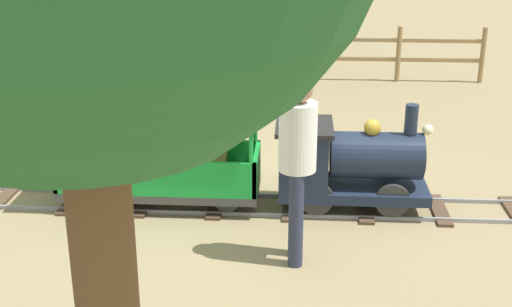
{
  "coord_description": "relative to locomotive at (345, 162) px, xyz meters",
  "views": [
    {
      "loc": [
        6.07,
        0.8,
        2.8
      ],
      "look_at": [
        0.0,
        0.39,
        0.55
      ],
      "focal_mm": 48.21,
      "sensor_mm": 36.0,
      "label": 1
    }
  ],
  "objects": [
    {
      "name": "locomotive",
      "position": [
        0.0,
        0.0,
        0.0
      ],
      "size": [
        0.65,
        1.45,
        1.02
      ],
      "color": "#192338",
      "rests_on": "ground_plane"
    },
    {
      "name": "conductor_person",
      "position": [
        1.02,
        -0.45,
        0.47
      ],
      "size": [
        0.3,
        0.3,
        1.62
      ],
      "color": "#282D47",
      "rests_on": "ground_plane"
    },
    {
      "name": "fence_section",
      "position": [
        -5.06,
        -0.87,
        -0.0
      ],
      "size": [
        0.08,
        6.78,
        0.9
      ],
      "color": "#93754C",
      "rests_on": "ground_plane"
    },
    {
      "name": "passenger_car",
      "position": [
        0.0,
        -1.77,
        -0.06
      ],
      "size": [
        0.75,
        2.0,
        0.97
      ],
      "color": "#3F3F3F",
      "rests_on": "ground_plane"
    },
    {
      "name": "ground_plane",
      "position": [
        0.0,
        -1.24,
        -0.49
      ],
      "size": [
        60.0,
        60.0,
        0.0
      ],
      "primitive_type": "plane",
      "color": "#8C7A56"
    },
    {
      "name": "track",
      "position": [
        0.0,
        -0.87,
        -0.47
      ],
      "size": [
        0.69,
        5.7,
        0.04
      ],
      "color": "gray",
      "rests_on": "ground_plane"
    }
  ]
}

